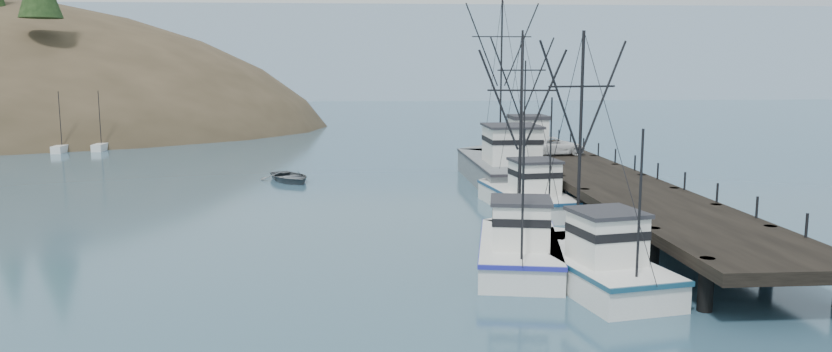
{
  "coord_description": "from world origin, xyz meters",
  "views": [
    {
      "loc": [
        -1.04,
        -29.26,
        8.98
      ],
      "look_at": [
        2.04,
        13.22,
        2.5
      ],
      "focal_mm": 32.0,
      "sensor_mm": 36.0,
      "label": 1
    }
  ],
  "objects_px": {
    "motorboat": "(290,181)",
    "trawler_near": "(587,263)",
    "pier_shed": "(528,132)",
    "pickup_truck": "(553,146)",
    "pier": "(601,180)",
    "work_vessel": "(504,167)",
    "trawler_far": "(525,196)",
    "trawler_mid": "(519,248)"
  },
  "relations": [
    {
      "from": "trawler_near",
      "to": "motorboat",
      "type": "height_order",
      "value": "trawler_near"
    },
    {
      "from": "pier",
      "to": "trawler_near",
      "type": "distance_m",
      "value": 17.13
    },
    {
      "from": "pier",
      "to": "trawler_far",
      "type": "xyz_separation_m",
      "value": [
        -4.98,
        -0.45,
        -0.87
      ]
    },
    {
      "from": "work_vessel",
      "to": "motorboat",
      "type": "distance_m",
      "value": 16.49
    },
    {
      "from": "trawler_mid",
      "to": "pier_shed",
      "type": "relative_size",
      "value": 3.24
    },
    {
      "from": "pier",
      "to": "trawler_far",
      "type": "distance_m",
      "value": 5.07
    },
    {
      "from": "pier_shed",
      "to": "pickup_truck",
      "type": "bearing_deg",
      "value": -74.83
    },
    {
      "from": "pier",
      "to": "trawler_near",
      "type": "relative_size",
      "value": 4.13
    },
    {
      "from": "work_vessel",
      "to": "trawler_mid",
      "type": "bearing_deg",
      "value": -99.24
    },
    {
      "from": "pickup_truck",
      "to": "motorboat",
      "type": "xyz_separation_m",
      "value": [
        -20.24,
        0.96,
        -2.7
      ]
    },
    {
      "from": "pier_shed",
      "to": "pier",
      "type": "bearing_deg",
      "value": -84.09
    },
    {
      "from": "pier_shed",
      "to": "motorboat",
      "type": "height_order",
      "value": "pier_shed"
    },
    {
      "from": "trawler_near",
      "to": "pier_shed",
      "type": "height_order",
      "value": "trawler_near"
    },
    {
      "from": "pier",
      "to": "work_vessel",
      "type": "relative_size",
      "value": 2.51
    },
    {
      "from": "trawler_mid",
      "to": "motorboat",
      "type": "height_order",
      "value": "trawler_mid"
    },
    {
      "from": "trawler_far",
      "to": "pickup_truck",
      "type": "distance_m",
      "value": 12.07
    },
    {
      "from": "work_vessel",
      "to": "pickup_truck",
      "type": "bearing_deg",
      "value": 10.67
    },
    {
      "from": "pier_shed",
      "to": "pickup_truck",
      "type": "relative_size",
      "value": 0.63
    },
    {
      "from": "trawler_far",
      "to": "pickup_truck",
      "type": "height_order",
      "value": "trawler_far"
    },
    {
      "from": "pier",
      "to": "trawler_mid",
      "type": "xyz_separation_m",
      "value": [
        -8.1,
        -13.36,
        -0.87
      ]
    },
    {
      "from": "trawler_near",
      "to": "trawler_mid",
      "type": "bearing_deg",
      "value": 130.07
    },
    {
      "from": "pier",
      "to": "trawler_near",
      "type": "bearing_deg",
      "value": -109.84
    },
    {
      "from": "pier",
      "to": "trawler_mid",
      "type": "bearing_deg",
      "value": -121.22
    },
    {
      "from": "pier",
      "to": "trawler_far",
      "type": "relative_size",
      "value": 3.87
    },
    {
      "from": "motorboat",
      "to": "trawler_near",
      "type": "bearing_deg",
      "value": -88.52
    },
    {
      "from": "work_vessel",
      "to": "trawler_near",
      "type": "bearing_deg",
      "value": -93.27
    },
    {
      "from": "pier",
      "to": "work_vessel",
      "type": "xyz_separation_m",
      "value": [
        -4.32,
        9.84,
        -0.46
      ]
    },
    {
      "from": "trawler_far",
      "to": "pier_shed",
      "type": "distance_m",
      "value": 15.57
    },
    {
      "from": "pier",
      "to": "work_vessel",
      "type": "height_order",
      "value": "work_vessel"
    },
    {
      "from": "trawler_near",
      "to": "trawler_far",
      "type": "relative_size",
      "value": 0.94
    },
    {
      "from": "pier_shed",
      "to": "trawler_near",
      "type": "bearing_deg",
      "value": -98.01
    },
    {
      "from": "trawler_far",
      "to": "motorboat",
      "type": "distance_m",
      "value": 19.77
    },
    {
      "from": "trawler_mid",
      "to": "motorboat",
      "type": "distance_m",
      "value": 27.9
    },
    {
      "from": "trawler_mid",
      "to": "motorboat",
      "type": "relative_size",
      "value": 2.06
    },
    {
      "from": "trawler_far",
      "to": "work_vessel",
      "type": "distance_m",
      "value": 10.32
    },
    {
      "from": "trawler_near",
      "to": "trawler_far",
      "type": "xyz_separation_m",
      "value": [
        0.83,
        15.64,
        0.0
      ]
    },
    {
      "from": "trawler_near",
      "to": "trawler_mid",
      "type": "xyz_separation_m",
      "value": [
        -2.29,
        2.73,
        -0.0
      ]
    },
    {
      "from": "pickup_truck",
      "to": "motorboat",
      "type": "relative_size",
      "value": 1.01
    },
    {
      "from": "pier_shed",
      "to": "trawler_far",
      "type": "bearing_deg",
      "value": -103.1
    },
    {
      "from": "trawler_near",
      "to": "work_vessel",
      "type": "bearing_deg",
      "value": 86.73
    },
    {
      "from": "trawler_near",
      "to": "motorboat",
      "type": "bearing_deg",
      "value": 118.3
    },
    {
      "from": "pier",
      "to": "trawler_mid",
      "type": "relative_size",
      "value": 4.25
    }
  ]
}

